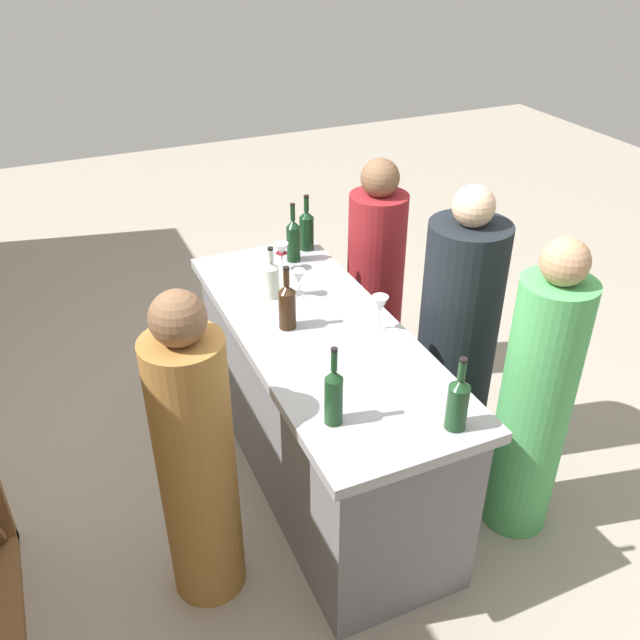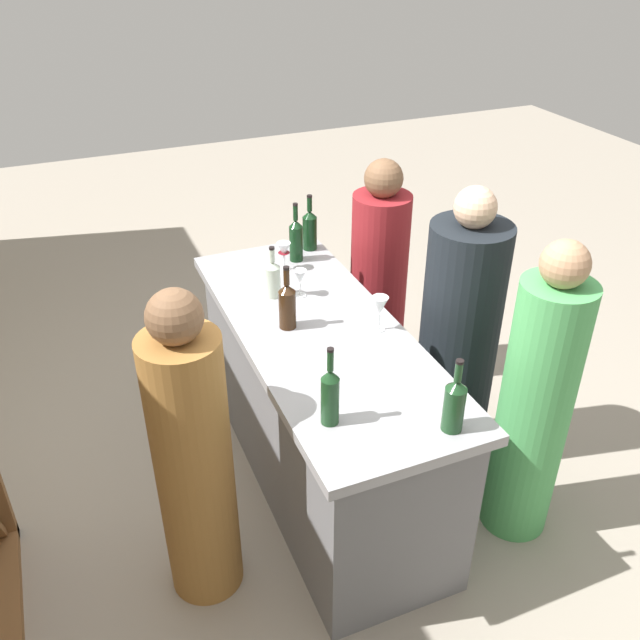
% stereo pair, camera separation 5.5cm
% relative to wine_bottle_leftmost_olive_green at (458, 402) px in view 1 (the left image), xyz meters
% --- Properties ---
extents(ground_plane, '(12.00, 12.00, 0.00)m').
position_rel_wine_bottle_leftmost_olive_green_xyz_m(ground_plane, '(0.84, 0.19, -1.05)').
color(ground_plane, '#9E9384').
extents(bar_counter, '(1.92, 0.74, 0.93)m').
position_rel_wine_bottle_leftmost_olive_green_xyz_m(bar_counter, '(0.84, 0.19, -0.58)').
color(bar_counter, slate).
rests_on(bar_counter, ground).
extents(wine_bottle_leftmost_olive_green, '(0.08, 0.08, 0.31)m').
position_rel_wine_bottle_leftmost_olive_green_xyz_m(wine_bottle_leftmost_olive_green, '(0.00, 0.00, 0.00)').
color(wine_bottle_leftmost_olive_green, '#193D1E').
rests_on(wine_bottle_leftmost_olive_green, bar_counter).
extents(wine_bottle_second_left_olive_green, '(0.07, 0.07, 0.34)m').
position_rel_wine_bottle_leftmost_olive_green_xyz_m(wine_bottle_second_left_olive_green, '(0.21, 0.41, 0.01)').
color(wine_bottle_second_left_olive_green, '#193D1E').
rests_on(wine_bottle_second_left_olive_green, bar_counter).
extents(wine_bottle_center_amber_brown, '(0.08, 0.08, 0.32)m').
position_rel_wine_bottle_leftmost_olive_green_xyz_m(wine_bottle_center_amber_brown, '(0.92, 0.32, 0.00)').
color(wine_bottle_center_amber_brown, '#331E0F').
rests_on(wine_bottle_center_amber_brown, bar_counter).
extents(wine_bottle_second_right_clear_pale, '(0.08, 0.08, 0.27)m').
position_rel_wine_bottle_leftmost_olive_green_xyz_m(wine_bottle_second_right_clear_pale, '(1.22, 0.29, -0.02)').
color(wine_bottle_second_right_clear_pale, '#B7C6B2').
rests_on(wine_bottle_second_right_clear_pale, bar_counter).
extents(wine_bottle_rightmost_dark_green, '(0.07, 0.07, 0.34)m').
position_rel_wine_bottle_leftmost_olive_green_xyz_m(wine_bottle_rightmost_dark_green, '(1.56, 0.03, 0.01)').
color(wine_bottle_rightmost_dark_green, black).
rests_on(wine_bottle_rightmost_dark_green, bar_counter).
extents(wine_bottle_far_right_dark_green, '(0.08, 0.08, 0.32)m').
position_rel_wine_bottle_leftmost_olive_green_xyz_m(wine_bottle_far_right_dark_green, '(1.66, -0.09, 0.00)').
color(wine_bottle_far_right_dark_green, black).
rests_on(wine_bottle_far_right_dark_green, bar_counter).
extents(wine_glass_near_left, '(0.08, 0.08, 0.17)m').
position_rel_wine_bottle_leftmost_olive_green_xyz_m(wine_glass_near_left, '(0.73, -0.06, 0.01)').
color(wine_glass_near_left, white).
rests_on(wine_glass_near_left, bar_counter).
extents(wine_glass_near_center, '(0.08, 0.08, 0.16)m').
position_rel_wine_bottle_leftmost_olive_green_xyz_m(wine_glass_near_center, '(1.48, 0.13, -0.01)').
color(wine_glass_near_center, white).
rests_on(wine_glass_near_center, bar_counter).
extents(wine_glass_near_right, '(0.07, 0.07, 0.14)m').
position_rel_wine_bottle_leftmost_olive_green_xyz_m(wine_glass_near_right, '(1.17, 0.16, -0.02)').
color(wine_glass_near_right, white).
rests_on(wine_glass_near_right, bar_counter).
extents(person_left_guest, '(0.42, 0.42, 1.55)m').
position_rel_wine_bottle_leftmost_olive_green_xyz_m(person_left_guest, '(0.75, -0.53, -0.34)').
color(person_left_guest, black).
rests_on(person_left_guest, ground).
extents(person_center_guest, '(0.37, 0.37, 1.52)m').
position_rel_wine_bottle_leftmost_olive_green_xyz_m(person_center_guest, '(0.19, -0.58, -0.34)').
color(person_center_guest, '#4CA559').
rests_on(person_center_guest, ground).
extents(person_right_guest, '(0.36, 0.36, 1.44)m').
position_rel_wine_bottle_leftmost_olive_green_xyz_m(person_right_guest, '(1.55, -0.49, -0.38)').
color(person_right_guest, maroon).
rests_on(person_right_guest, ground).
extents(person_server_behind, '(0.32, 0.32, 1.49)m').
position_rel_wine_bottle_leftmost_olive_green_xyz_m(person_server_behind, '(0.44, 0.91, -0.35)').
color(person_server_behind, '#9E6B33').
rests_on(person_server_behind, ground).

